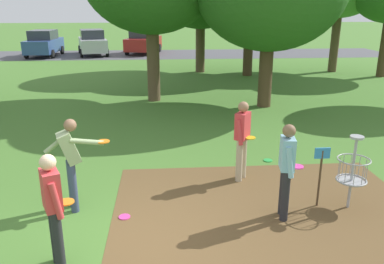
# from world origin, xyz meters

# --- Properties ---
(ground_plane) EXTENTS (160.00, 160.00, 0.00)m
(ground_plane) POSITION_xyz_m (0.00, 0.00, 0.00)
(ground_plane) COLOR #47752D
(dirt_tee_pad) EXTENTS (5.57, 3.82, 0.01)m
(dirt_tee_pad) POSITION_xyz_m (2.48, 1.04, 0.00)
(dirt_tee_pad) COLOR brown
(dirt_tee_pad) RESTS_ON ground
(disc_golf_basket) EXTENTS (0.98, 0.58, 1.39)m
(disc_golf_basket) POSITION_xyz_m (3.95, 0.90, 0.75)
(disc_golf_basket) COLOR #9E9EA3
(disc_golf_basket) RESTS_ON ground
(player_foreground_watching) EXTENTS (0.42, 0.49, 1.71)m
(player_foreground_watching) POSITION_xyz_m (2.71, 0.63, 0.97)
(player_foreground_watching) COLOR #232328
(player_foreground_watching) RESTS_ON ground
(player_throwing) EXTENTS (1.17, 0.46, 1.71)m
(player_throwing) POSITION_xyz_m (-1.01, 1.22, 0.99)
(player_throwing) COLOR #384260
(player_throwing) RESTS_ON ground
(player_waiting_left) EXTENTS (0.45, 0.48, 1.71)m
(player_waiting_left) POSITION_xyz_m (2.27, 2.26, 0.97)
(player_waiting_left) COLOR tan
(player_waiting_left) RESTS_ON ground
(player_waiting_right) EXTENTS (0.45, 0.49, 1.71)m
(player_waiting_right) POSITION_xyz_m (-0.89, -0.46, 0.97)
(player_waiting_right) COLOR #232328
(player_waiting_right) RESTS_ON ground
(frisbee_near_basket) EXTENTS (0.21, 0.21, 0.02)m
(frisbee_near_basket) POSITION_xyz_m (-0.09, 0.82, 0.01)
(frisbee_near_basket) COLOR #E53D99
(frisbee_near_basket) RESTS_ON ground
(frisbee_mid_grass) EXTENTS (0.22, 0.22, 0.02)m
(frisbee_mid_grass) POSITION_xyz_m (3.13, 3.24, 0.01)
(frisbee_mid_grass) COLOR green
(frisbee_mid_grass) RESTS_ON ground
(parking_lot_strip) EXTENTS (36.00, 6.00, 0.01)m
(parking_lot_strip) POSITION_xyz_m (0.00, 24.84, 0.00)
(parking_lot_strip) COLOR #4C4C51
(parking_lot_strip) RESTS_ON ground
(parked_car_leftmost) EXTENTS (2.04, 4.23, 1.84)m
(parked_car_leftmost) POSITION_xyz_m (-7.84, 24.37, 0.92)
(parked_car_leftmost) COLOR #2D4784
(parked_car_leftmost) RESTS_ON ground
(parked_car_center_left) EXTENTS (2.73, 4.50, 1.84)m
(parked_car_center_left) POSITION_xyz_m (-4.47, 24.84, 0.92)
(parked_car_center_left) COLOR #B2B7BC
(parked_car_center_left) RESTS_ON ground
(parked_car_center_right) EXTENTS (2.79, 4.52, 1.84)m
(parked_car_center_right) POSITION_xyz_m (-0.73, 25.52, 0.92)
(parked_car_center_right) COLOR maroon
(parked_car_center_right) RESTS_ON ground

